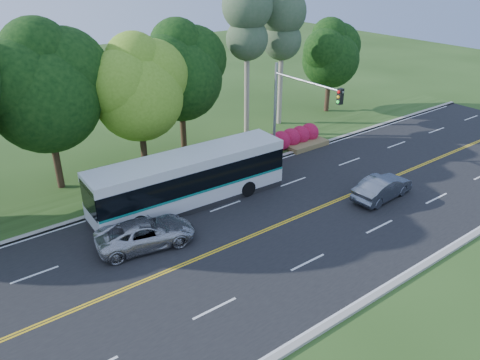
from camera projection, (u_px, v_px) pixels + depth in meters
ground at (270, 229)px, 25.69m from camera, size 120.00×120.00×0.00m
road at (270, 229)px, 25.69m from camera, size 60.00×14.00×0.02m
curb_north at (200, 181)px, 30.80m from camera, size 60.00×0.30×0.15m
curb_south at (374, 297)px, 20.52m from camera, size 60.00×0.30×0.15m
grass_verge at (185, 172)px, 32.14m from camera, size 60.00×4.00×0.10m
lane_markings at (268, 229)px, 25.63m from camera, size 57.60×13.82×0.00m
tree_row at (81, 78)px, 28.68m from camera, size 44.70×9.10×13.84m
bougainvillea_hedge at (273, 144)px, 35.10m from camera, size 9.50×2.25×1.50m
traffic_signal at (294, 103)px, 31.01m from camera, size 0.42×6.10×7.00m
transit_bus at (190, 180)px, 27.59m from camera, size 12.12×3.07×3.15m
sedan at (382, 188)px, 28.55m from camera, size 4.45×1.79×1.44m
suv at (146, 233)px, 23.96m from camera, size 5.42×3.27×1.41m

